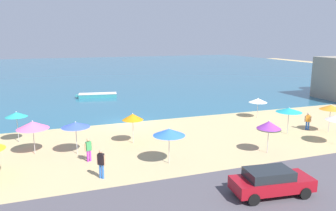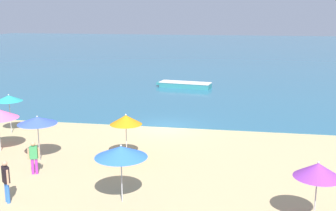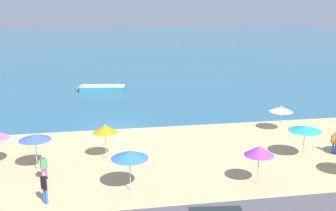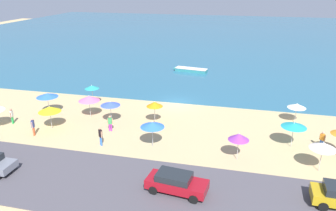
% 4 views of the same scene
% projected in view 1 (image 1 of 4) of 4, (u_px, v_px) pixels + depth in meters
% --- Properties ---
extents(ground_plane, '(160.00, 160.00, 0.00)m').
position_uv_depth(ground_plane, '(127.00, 123.00, 32.75)').
color(ground_plane, tan).
extents(sea, '(150.00, 110.00, 0.05)m').
position_uv_depth(sea, '(78.00, 71.00, 83.34)').
color(sea, '#29617F').
rests_on(sea, ground_plane).
extents(coastal_road, '(80.00, 8.00, 0.06)m').
position_uv_depth(coastal_road, '(208.00, 209.00, 16.19)').
color(coastal_road, '#4C4950').
rests_on(coastal_road, ground_plane).
extents(beach_umbrella_1, '(2.17, 2.17, 2.50)m').
position_uv_depth(beach_umbrella_1, '(169.00, 132.00, 21.75)').
color(beach_umbrella_1, '#B2B2B7').
rests_on(beach_umbrella_1, ground_plane).
extents(beach_umbrella_2, '(1.90, 1.90, 2.59)m').
position_uv_depth(beach_umbrella_2, '(331.00, 107.00, 28.94)').
color(beach_umbrella_2, '#B2B2B7').
rests_on(beach_umbrella_2, ground_plane).
extents(beach_umbrella_3, '(2.23, 2.23, 2.40)m').
position_uv_depth(beach_umbrella_3, '(289.00, 110.00, 28.55)').
color(beach_umbrella_3, '#B2B2B7').
rests_on(beach_umbrella_3, ground_plane).
extents(beach_umbrella_4, '(1.73, 1.73, 2.57)m').
position_uv_depth(beach_umbrella_4, '(16.00, 115.00, 26.25)').
color(beach_umbrella_4, '#B2B2B7').
rests_on(beach_umbrella_4, ground_plane).
extents(beach_umbrella_5, '(1.91, 1.91, 2.16)m').
position_uv_depth(beach_umbrella_5, '(258.00, 100.00, 34.36)').
color(beach_umbrella_5, '#B2B2B7').
rests_on(beach_umbrella_5, ground_plane).
extents(beach_umbrella_6, '(1.74, 1.74, 2.48)m').
position_uv_depth(beach_umbrella_6, '(269.00, 125.00, 23.80)').
color(beach_umbrella_6, '#B2B2B7').
rests_on(beach_umbrella_6, ground_plane).
extents(beach_umbrella_8, '(2.04, 2.04, 2.45)m').
position_uv_depth(beach_umbrella_8, '(76.00, 125.00, 23.56)').
color(beach_umbrella_8, '#B2B2B7').
rests_on(beach_umbrella_8, ground_plane).
extents(beach_umbrella_10, '(1.70, 1.70, 2.49)m').
position_uv_depth(beach_umbrella_10, '(133.00, 117.00, 26.02)').
color(beach_umbrella_10, '#B2B2B7').
rests_on(beach_umbrella_10, ground_plane).
extents(beach_umbrella_12, '(2.30, 2.30, 2.53)m').
position_uv_depth(beach_umbrella_12, '(33.00, 125.00, 23.54)').
color(beach_umbrella_12, '#B2B2B7').
rests_on(beach_umbrella_12, ground_plane).
extents(bather_1, '(0.45, 0.41, 1.82)m').
position_uv_depth(bather_1, '(101.00, 162.00, 19.64)').
color(bather_1, blue).
rests_on(bather_1, ground_plane).
extents(bather_2, '(0.44, 0.42, 1.61)m').
position_uv_depth(bather_2, '(308.00, 120.00, 30.08)').
color(bather_2, blue).
rests_on(bather_2, ground_plane).
extents(bather_4, '(0.54, 0.32, 1.65)m').
position_uv_depth(bather_4, '(89.00, 149.00, 22.38)').
color(bather_4, purple).
rests_on(bather_4, ground_plane).
extents(parked_car_1, '(4.50, 2.25, 1.47)m').
position_uv_depth(parked_car_1, '(271.00, 181.00, 17.47)').
color(parked_car_1, maroon).
rests_on(parked_car_1, coastal_road).
extents(skiff_nearshore, '(5.75, 2.35, 0.57)m').
position_uv_depth(skiff_nearshore, '(97.00, 95.00, 46.22)').
color(skiff_nearshore, teal).
rests_on(skiff_nearshore, sea).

